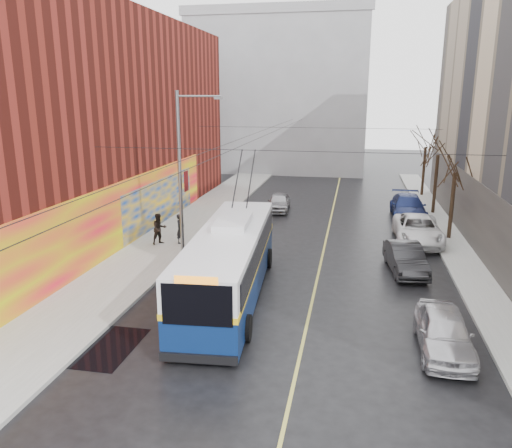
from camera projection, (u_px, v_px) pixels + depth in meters
The scene contains 21 objects.
ground at pixel (258, 351), 17.63m from camera, with size 140.00×140.00×0.00m, color black.
sidewalk_left at pixel (167, 241), 30.51m from camera, with size 4.00×60.00×0.15m, color gray.
sidewalk_right at pixel (461, 259), 27.30m from camera, with size 2.00×60.00×0.15m, color gray.
lane_line at pixel (325, 242), 30.63m from camera, with size 0.12×50.00×0.01m, color #BFB74C.
building_left at pixel (57, 123), 32.18m from camera, with size 12.11×36.00×14.00m.
building_far at pixel (281, 93), 59.20m from camera, with size 20.50×12.10×18.00m.
streetlight_pole at pixel (182, 169), 27.06m from camera, with size 2.65×0.60×9.00m.
catenary_wires at pixel (264, 137), 30.56m from camera, with size 18.00×60.00×0.22m.
tree_near at pixel (456, 160), 29.86m from camera, with size 3.20×3.20×6.40m.
tree_mid at pixel (439, 144), 36.44m from camera, with size 3.20×3.20×6.68m.
tree_far at pixel (426, 138), 43.11m from camera, with size 3.20×3.20×6.57m.
puddle at pixel (107, 347), 17.87m from camera, with size 2.02×3.22×0.01m, color black.
pigeons_flying at pixel (251, 132), 25.86m from camera, with size 3.20×3.80×2.44m.
trolleybus at pixel (230, 261), 21.98m from camera, with size 3.62×12.62×5.92m.
parked_car_a at pixel (444, 332), 17.41m from camera, with size 1.78×4.41×1.50m, color silver.
parked_car_b at pixel (405, 258), 25.31m from camera, with size 1.54×4.42×1.46m, color #232426.
parked_car_c at pixel (418, 229), 30.40m from camera, with size 2.69×5.83×1.62m, color white.
parked_car_d at pixel (408, 207), 36.37m from camera, with size 2.34×5.77×1.67m, color navy.
following_car at pixel (279, 202), 38.77m from camera, with size 1.62×4.03×1.37m, color #A0A0A4.
pedestrian_a at pixel (180, 229), 29.69m from camera, with size 0.65×0.42×1.77m, color black.
pedestrian_b at pixel (159, 229), 29.51m from camera, with size 0.90×0.70×1.85m, color black.
Camera 1 is at (3.05, -15.64, 8.77)m, focal length 35.00 mm.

